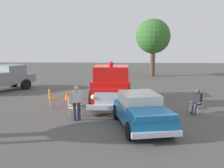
{
  "coord_description": "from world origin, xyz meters",
  "views": [
    {
      "loc": [
        -0.89,
        17.09,
        3.75
      ],
      "look_at": [
        -0.16,
        0.52,
        1.14
      ],
      "focal_mm": 44.29,
      "sensor_mm": 36.0,
      "label": 1
    }
  ],
  "objects_px": {
    "classic_hot_rod": "(141,111)",
    "spectator_seated": "(197,101)",
    "lawn_chair_near_truck": "(198,102)",
    "parked_pickup": "(1,78)",
    "spectator_standing": "(76,100)",
    "vintage_fire_truck": "(112,84)",
    "lawn_chair_by_car": "(52,97)",
    "oak_tree_right": "(153,37)",
    "lawn_chair_spare": "(74,105)",
    "traffic_cone": "(67,95)"
  },
  "relations": [
    {
      "from": "classic_hot_rod",
      "to": "spectator_seated",
      "type": "xyz_separation_m",
      "value": [
        -2.98,
        -2.38,
        -0.05
      ]
    },
    {
      "from": "lawn_chair_near_truck",
      "to": "spectator_seated",
      "type": "distance_m",
      "value": 0.17
    },
    {
      "from": "parked_pickup",
      "to": "spectator_standing",
      "type": "xyz_separation_m",
      "value": [
        -6.97,
        7.53,
        -0.02
      ]
    },
    {
      "from": "classic_hot_rod",
      "to": "spectator_standing",
      "type": "relative_size",
      "value": 2.78
    },
    {
      "from": "vintage_fire_truck",
      "to": "parked_pickup",
      "type": "xyz_separation_m",
      "value": [
        8.47,
        -3.81,
        -0.21
      ]
    },
    {
      "from": "lawn_chair_by_car",
      "to": "oak_tree_right",
      "type": "bearing_deg",
      "value": -116.52
    },
    {
      "from": "spectator_seated",
      "to": "oak_tree_right",
      "type": "height_order",
      "value": "oak_tree_right"
    },
    {
      "from": "parked_pickup",
      "to": "lawn_chair_by_car",
      "type": "distance_m",
      "value": 7.16
    },
    {
      "from": "classic_hot_rod",
      "to": "lawn_chair_by_car",
      "type": "distance_m",
      "value": 5.95
    },
    {
      "from": "oak_tree_right",
      "to": "spectator_seated",
      "type": "bearing_deg",
      "value": 92.74
    },
    {
      "from": "vintage_fire_truck",
      "to": "spectator_standing",
      "type": "xyz_separation_m",
      "value": [
        1.5,
        3.72,
        -0.23
      ]
    },
    {
      "from": "spectator_seated",
      "to": "parked_pickup",
      "type": "bearing_deg",
      "value": -25.17
    },
    {
      "from": "vintage_fire_truck",
      "to": "lawn_chair_by_car",
      "type": "bearing_deg",
      "value": 19.51
    },
    {
      "from": "parked_pickup",
      "to": "lawn_chair_near_truck",
      "type": "bearing_deg",
      "value": 155.33
    },
    {
      "from": "lawn_chair_spare",
      "to": "spectator_standing",
      "type": "distance_m",
      "value": 0.88
    },
    {
      "from": "classic_hot_rod",
      "to": "parked_pickup",
      "type": "xyz_separation_m",
      "value": [
        9.95,
        -8.45,
        0.24
      ]
    },
    {
      "from": "classic_hot_rod",
      "to": "lawn_chair_by_car",
      "type": "xyz_separation_m",
      "value": [
        4.84,
        -3.45,
        -0.16
      ]
    },
    {
      "from": "lawn_chair_by_car",
      "to": "classic_hot_rod",
      "type": "bearing_deg",
      "value": 144.53
    },
    {
      "from": "traffic_cone",
      "to": "lawn_chair_by_car",
      "type": "bearing_deg",
      "value": 77.86
    },
    {
      "from": "oak_tree_right",
      "to": "traffic_cone",
      "type": "distance_m",
      "value": 14.33
    },
    {
      "from": "parked_pickup",
      "to": "lawn_chair_by_car",
      "type": "height_order",
      "value": "parked_pickup"
    },
    {
      "from": "spectator_seated",
      "to": "traffic_cone",
      "type": "xyz_separation_m",
      "value": [
        7.37,
        -3.19,
        -0.39
      ]
    },
    {
      "from": "traffic_cone",
      "to": "spectator_standing",
      "type": "bearing_deg",
      "value": 106.84
    },
    {
      "from": "oak_tree_right",
      "to": "lawn_chair_by_car",
      "type": "bearing_deg",
      "value": 63.48
    },
    {
      "from": "parked_pickup",
      "to": "lawn_chair_spare",
      "type": "distance_m",
      "value": 9.54
    },
    {
      "from": "lawn_chair_by_car",
      "to": "spectator_seated",
      "type": "distance_m",
      "value": 7.9
    },
    {
      "from": "spectator_standing",
      "to": "vintage_fire_truck",
      "type": "bearing_deg",
      "value": -111.98
    },
    {
      "from": "lawn_chair_near_truck",
      "to": "spectator_seated",
      "type": "xyz_separation_m",
      "value": [
        0.09,
        0.09,
        0.11
      ]
    },
    {
      "from": "vintage_fire_truck",
      "to": "lawn_chair_near_truck",
      "type": "relative_size",
      "value": 5.84
    },
    {
      "from": "lawn_chair_near_truck",
      "to": "classic_hot_rod",
      "type": "bearing_deg",
      "value": 38.71
    },
    {
      "from": "parked_pickup",
      "to": "oak_tree_right",
      "type": "relative_size",
      "value": 0.82
    },
    {
      "from": "spectator_standing",
      "to": "oak_tree_right",
      "type": "distance_m",
      "value": 17.83
    },
    {
      "from": "vintage_fire_truck",
      "to": "oak_tree_right",
      "type": "bearing_deg",
      "value": -106.0
    },
    {
      "from": "oak_tree_right",
      "to": "parked_pickup",
      "type": "bearing_deg",
      "value": 37.05
    },
    {
      "from": "lawn_chair_near_truck",
      "to": "oak_tree_right",
      "type": "height_order",
      "value": "oak_tree_right"
    },
    {
      "from": "vintage_fire_truck",
      "to": "traffic_cone",
      "type": "xyz_separation_m",
      "value": [
        2.91,
        -0.92,
        -0.89
      ]
    },
    {
      "from": "lawn_chair_by_car",
      "to": "spectator_seated",
      "type": "xyz_separation_m",
      "value": [
        -7.83,
        1.08,
        0.11
      ]
    },
    {
      "from": "spectator_seated",
      "to": "spectator_standing",
      "type": "distance_m",
      "value": 6.15
    },
    {
      "from": "lawn_chair_spare",
      "to": "oak_tree_right",
      "type": "xyz_separation_m",
      "value": [
        -5.52,
        -16.0,
        3.57
      ]
    },
    {
      "from": "vintage_fire_truck",
      "to": "classic_hot_rod",
      "type": "xyz_separation_m",
      "value": [
        -1.48,
        4.64,
        -0.45
      ]
    },
    {
      "from": "parked_pickup",
      "to": "oak_tree_right",
      "type": "xyz_separation_m",
      "value": [
        -12.21,
        -9.22,
        3.17
      ]
    },
    {
      "from": "lawn_chair_spare",
      "to": "spectator_seated",
      "type": "height_order",
      "value": "spectator_seated"
    },
    {
      "from": "vintage_fire_truck",
      "to": "lawn_chair_by_car",
      "type": "xyz_separation_m",
      "value": [
        3.36,
        1.19,
        -0.61
      ]
    },
    {
      "from": "lawn_chair_spare",
      "to": "spectator_seated",
      "type": "relative_size",
      "value": 0.79
    },
    {
      "from": "vintage_fire_truck",
      "to": "lawn_chair_spare",
      "type": "height_order",
      "value": "vintage_fire_truck"
    },
    {
      "from": "lawn_chair_by_car",
      "to": "lawn_chair_spare",
      "type": "distance_m",
      "value": 2.38
    },
    {
      "from": "vintage_fire_truck",
      "to": "spectator_seated",
      "type": "xyz_separation_m",
      "value": [
        -4.47,
        2.27,
        -0.5
      ]
    },
    {
      "from": "classic_hot_rod",
      "to": "vintage_fire_truck",
      "type": "bearing_deg",
      "value": -72.29
    },
    {
      "from": "classic_hot_rod",
      "to": "lawn_chair_by_car",
      "type": "bearing_deg",
      "value": -35.47
    },
    {
      "from": "classic_hot_rod",
      "to": "lawn_chair_spare",
      "type": "bearing_deg",
      "value": -27.07
    }
  ]
}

